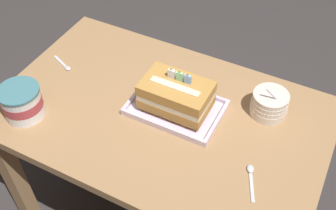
{
  "coord_description": "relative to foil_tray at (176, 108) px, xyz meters",
  "views": [
    {
      "loc": [
        0.47,
        -0.86,
        1.83
      ],
      "look_at": [
        0.02,
        0.02,
        0.8
      ],
      "focal_mm": 44.13,
      "sensor_mm": 36.0,
      "label": 1
    }
  ],
  "objects": [
    {
      "name": "dining_table",
      "position": [
        -0.04,
        -0.04,
        -0.13
      ],
      "size": [
        1.15,
        0.72,
        0.77
      ],
      "color": "#9E754C",
      "rests_on": "ground_plane"
    },
    {
      "name": "bowl_stack",
      "position": [
        0.29,
        0.14,
        0.03
      ],
      "size": [
        0.13,
        0.13,
        0.13
      ],
      "color": "silver",
      "rests_on": "dining_table"
    },
    {
      "name": "serving_spoon_by_bowls",
      "position": [
        -0.49,
        0.01,
        -0.0
      ],
      "size": [
        0.11,
        0.06,
        0.01
      ],
      "color": "silver",
      "rests_on": "dining_table"
    },
    {
      "name": "ice_cream_tub",
      "position": [
        -0.46,
        -0.25,
        0.05
      ],
      "size": [
        0.14,
        0.14,
        0.11
      ],
      "color": "white",
      "rests_on": "dining_table"
    },
    {
      "name": "serving_spoon_near_tray",
      "position": [
        0.32,
        -0.14,
        -0.0
      ],
      "size": [
        0.07,
        0.13,
        0.01
      ],
      "color": "silver",
      "rests_on": "dining_table"
    },
    {
      "name": "birthday_cake",
      "position": [
        0.0,
        0.0,
        0.07
      ],
      "size": [
        0.23,
        0.15,
        0.14
      ],
      "color": "#BB843E",
      "rests_on": "foil_tray"
    },
    {
      "name": "foil_tray",
      "position": [
        0.0,
        0.0,
        0.0
      ],
      "size": [
        0.32,
        0.22,
        0.02
      ],
      "color": "silver",
      "rests_on": "dining_table"
    }
  ]
}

